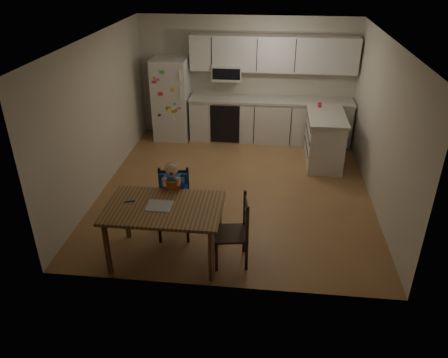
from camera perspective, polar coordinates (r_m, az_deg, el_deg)
The scene contains 10 objects.
room at distance 7.47m, azimuth 1.96°, elevation 9.07°, with size 4.52×5.01×2.51m.
refrigerator at distance 9.40m, azimuth -6.86°, elevation 10.33°, with size 0.72×0.70×1.70m, color silver.
kitchen_run at distance 9.24m, azimuth 5.96°, elevation 10.25°, with size 3.37×0.62×2.15m.
kitchen_island at distance 8.47m, azimuth 12.97°, elevation 5.16°, with size 0.68×1.30×0.96m.
red_cup at distance 8.66m, azimuth 12.39°, elevation 9.43°, with size 0.07×0.07×0.09m, color red.
dining_table at distance 5.60m, azimuth -7.82°, elevation -4.51°, with size 1.47×0.95×0.79m.
napkin at distance 5.56m, azimuth -8.42°, elevation -3.49°, with size 0.32×0.27×0.01m, color #B0B0B5.
toddler_spoon at distance 5.72m, azimuth -12.36°, elevation -2.88°, with size 0.02×0.02×0.12m, color #163CB0.
chair_booster at distance 6.08m, azimuth -6.64°, elevation -1.56°, with size 0.48×0.48×1.14m.
chair_side at distance 5.57m, azimuth 1.87°, elevation -6.27°, with size 0.48×0.48×0.95m.
Camera 1 is at (0.53, -6.57, 3.67)m, focal length 35.00 mm.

